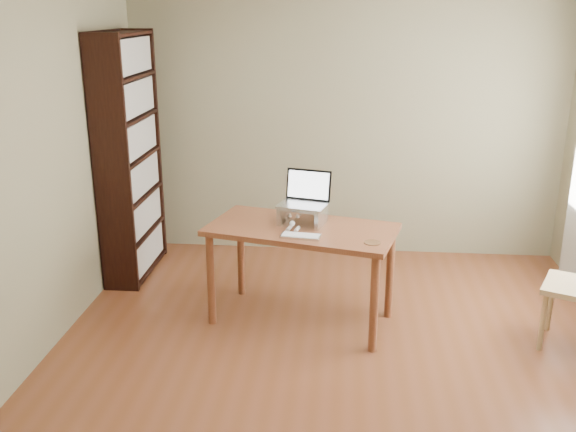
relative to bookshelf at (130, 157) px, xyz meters
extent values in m
cube|color=brown|center=(1.83, -1.55, -1.06)|extent=(4.00, 4.50, 0.02)
cube|color=#7C7454|center=(1.83, 0.71, 0.25)|extent=(4.00, 0.02, 2.60)
cube|color=#7C7454|center=(1.83, -3.81, 0.25)|extent=(4.00, 0.02, 2.60)
cube|color=#7C7454|center=(-0.18, -1.55, 0.25)|extent=(0.02, 4.50, 2.60)
cube|color=black|center=(-0.01, -0.43, 0.00)|extent=(0.30, 0.04, 2.10)
cube|color=black|center=(-0.01, 0.43, 0.00)|extent=(0.30, 0.04, 2.10)
cube|color=black|center=(-0.15, 0.00, 0.00)|extent=(0.02, 0.90, 2.10)
cube|color=black|center=(-0.01, 0.00, -1.02)|extent=(0.30, 0.84, 0.02)
cube|color=black|center=(0.02, 0.00, -0.85)|extent=(0.20, 0.78, 0.28)
cube|color=black|center=(-0.01, 0.00, -0.68)|extent=(0.30, 0.84, 0.03)
cube|color=black|center=(0.02, 0.00, -0.51)|extent=(0.20, 0.78, 0.28)
cube|color=black|center=(-0.01, 0.00, -0.34)|extent=(0.30, 0.84, 0.02)
cube|color=black|center=(0.02, 0.00, -0.17)|extent=(0.20, 0.78, 0.28)
cube|color=black|center=(-0.01, 0.00, 0.00)|extent=(0.30, 0.84, 0.02)
cube|color=black|center=(0.02, 0.00, 0.17)|extent=(0.20, 0.78, 0.28)
cube|color=black|center=(-0.01, 0.00, 0.34)|extent=(0.30, 0.84, 0.02)
cube|color=black|center=(0.02, 0.00, 0.51)|extent=(0.20, 0.78, 0.28)
cube|color=black|center=(-0.01, 0.00, 0.68)|extent=(0.30, 0.84, 0.02)
cube|color=black|center=(0.02, 0.00, 0.85)|extent=(0.20, 0.78, 0.28)
cube|color=black|center=(-0.01, 0.00, 1.02)|extent=(0.30, 0.84, 0.03)
cube|color=brown|center=(1.54, -0.83, -0.32)|extent=(1.48, 0.99, 0.04)
cylinder|color=brown|center=(0.93, -0.55, -0.70)|extent=(0.06, 0.06, 0.71)
cylinder|color=brown|center=(2.16, -0.55, -0.70)|extent=(0.06, 0.06, 0.71)
cylinder|color=brown|center=(0.93, -1.10, -0.70)|extent=(0.06, 0.06, 0.71)
cylinder|color=brown|center=(2.16, -1.10, -0.70)|extent=(0.06, 0.06, 0.71)
cube|color=silver|center=(1.40, -0.75, -0.24)|extent=(0.03, 0.25, 0.12)
cube|color=silver|center=(1.69, -0.75, -0.24)|extent=(0.03, 0.25, 0.12)
cube|color=silver|center=(1.54, -0.75, -0.17)|extent=(0.32, 0.25, 0.01)
cube|color=silver|center=(1.54, -0.75, -0.16)|extent=(0.39, 0.32, 0.02)
cube|color=black|center=(1.54, -0.61, -0.04)|extent=(0.35, 0.13, 0.23)
cube|color=white|center=(1.54, -0.61, -0.04)|extent=(0.31, 0.12, 0.20)
cube|color=silver|center=(1.55, -1.05, -0.29)|extent=(0.29, 0.16, 0.02)
cube|color=silver|center=(1.55, -1.05, -0.28)|extent=(0.27, 0.13, 0.00)
cylinder|color=brown|center=(2.04, -1.12, -0.30)|extent=(0.11, 0.11, 0.01)
ellipsoid|color=#4E453D|center=(1.51, -0.72, -0.24)|extent=(0.15, 0.34, 0.12)
ellipsoid|color=#4E453D|center=(1.51, -0.61, -0.25)|extent=(0.13, 0.14, 0.11)
ellipsoid|color=#4E453D|center=(1.51, -0.91, -0.22)|extent=(0.09, 0.09, 0.08)
ellipsoid|color=silver|center=(1.51, -0.87, -0.26)|extent=(0.08, 0.08, 0.07)
sphere|color=silver|center=(1.51, -0.94, -0.24)|extent=(0.04, 0.04, 0.04)
cone|color=#4E453D|center=(1.49, -0.90, -0.19)|extent=(0.03, 0.04, 0.04)
cone|color=#4E453D|center=(1.54, -0.90, -0.19)|extent=(0.03, 0.04, 0.04)
cylinder|color=silver|center=(1.48, -0.92, -0.29)|extent=(0.03, 0.08, 0.03)
cylinder|color=silver|center=(1.54, -0.92, -0.29)|extent=(0.03, 0.08, 0.03)
cylinder|color=#4E453D|center=(1.60, -0.59, -0.28)|extent=(0.12, 0.18, 0.03)
cylinder|color=#A58259|center=(3.29, -1.22, -0.83)|extent=(0.04, 0.04, 0.45)
cylinder|color=#A58259|center=(3.29, -0.88, -0.83)|extent=(0.04, 0.04, 0.45)
camera|label=1|loc=(1.84, -5.24, 1.23)|focal=40.00mm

